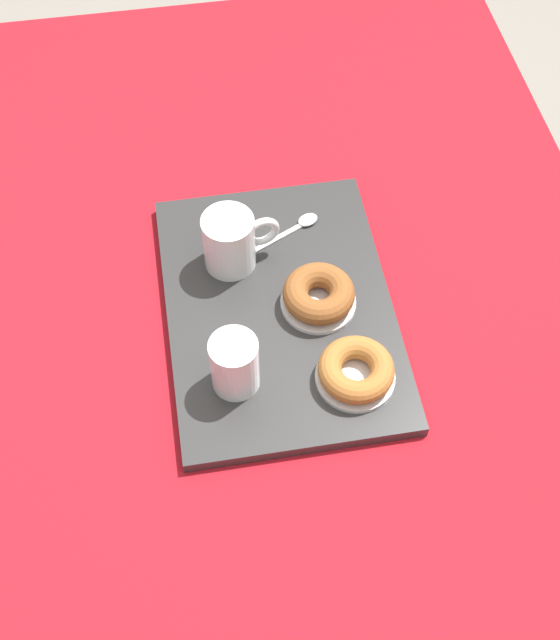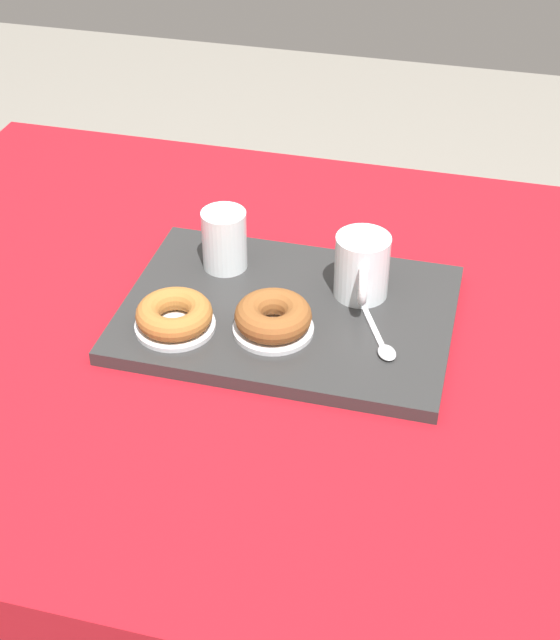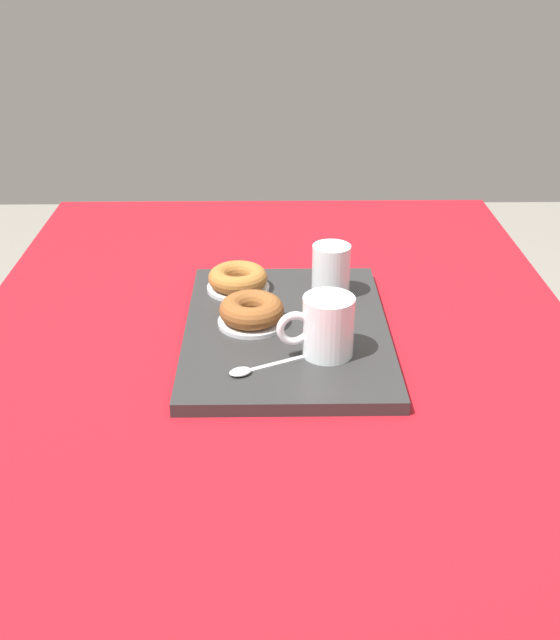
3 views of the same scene
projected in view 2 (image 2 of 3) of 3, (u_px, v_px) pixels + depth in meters
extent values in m
cube|color=#A8141E|center=(312.00, 341.00, 1.31)|extent=(1.48, 1.04, 0.03)
cube|color=#A8141E|center=(370.00, 213.00, 1.76)|extent=(1.48, 0.01, 0.14)
cylinder|color=brown|center=(62.00, 314.00, 2.00)|extent=(0.06, 0.06, 0.74)
cube|color=#2D2D2D|center=(288.00, 313.00, 1.32)|extent=(0.47, 0.33, 0.02)
cylinder|color=white|center=(362.00, 266.00, 1.31)|extent=(0.08, 0.08, 0.10)
cylinder|color=#B27523|center=(362.00, 271.00, 1.31)|extent=(0.07, 0.07, 0.07)
torus|color=white|center=(362.00, 286.00, 1.27)|extent=(0.02, 0.06, 0.06)
cylinder|color=white|center=(224.00, 240.00, 1.37)|extent=(0.07, 0.07, 0.09)
cylinder|color=silver|center=(225.00, 249.00, 1.38)|extent=(0.06, 0.06, 0.05)
cylinder|color=silver|center=(273.00, 329.00, 1.26)|extent=(0.11, 0.11, 0.01)
torus|color=brown|center=(273.00, 316.00, 1.25)|extent=(0.11, 0.11, 0.04)
cylinder|color=silver|center=(175.00, 326.00, 1.27)|extent=(0.11, 0.11, 0.01)
torus|color=#A3662D|center=(174.00, 314.00, 1.26)|extent=(0.11, 0.11, 0.03)
cube|color=silver|center=(374.00, 327.00, 1.27)|extent=(0.05, 0.09, 0.00)
ellipsoid|color=silver|center=(387.00, 353.00, 1.22)|extent=(0.04, 0.04, 0.01)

